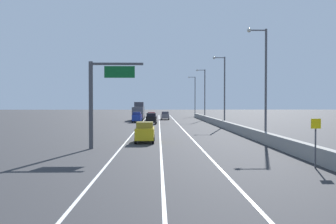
{
  "coord_description": "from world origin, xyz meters",
  "views": [
    {
      "loc": [
        -2.22,
        -7.15,
        3.94
      ],
      "look_at": [
        -1.06,
        38.37,
        2.88
      ],
      "focal_mm": 41.07,
      "sensor_mm": 36.0,
      "label": 1
    }
  ],
  "objects_px": {
    "lamp_post_right_second": "(264,77)",
    "car_red_0": "(151,116)",
    "speed_advisory_sign": "(316,139)",
    "car_black_4": "(151,119)",
    "car_blue_2": "(137,117)",
    "box_truck": "(139,112)",
    "overhead_sign_gantry": "(99,94)",
    "lamp_post_right_third": "(223,87)",
    "lamp_post_right_fifth": "(194,94)",
    "car_gray_1": "(165,115)",
    "lamp_post_right_fourth": "(204,91)",
    "car_yellow_3": "(145,132)"
  },
  "relations": [
    {
      "from": "overhead_sign_gantry",
      "to": "car_blue_2",
      "type": "relative_size",
      "value": 1.67
    },
    {
      "from": "lamp_post_right_fourth",
      "to": "car_black_4",
      "type": "xyz_separation_m",
      "value": [
        -11.87,
        -17.19,
        -5.64
      ]
    },
    {
      "from": "lamp_post_right_third",
      "to": "car_blue_2",
      "type": "bearing_deg",
      "value": 137.53
    },
    {
      "from": "car_yellow_3",
      "to": "car_black_4",
      "type": "relative_size",
      "value": 0.92
    },
    {
      "from": "box_truck",
      "to": "speed_advisory_sign",
      "type": "bearing_deg",
      "value": -77.78
    },
    {
      "from": "speed_advisory_sign",
      "to": "car_blue_2",
      "type": "xyz_separation_m",
      "value": [
        -13.84,
        55.69,
        -0.7
      ]
    },
    {
      "from": "overhead_sign_gantry",
      "to": "car_black_4",
      "type": "bearing_deg",
      "value": 84.44
    },
    {
      "from": "car_black_4",
      "to": "car_blue_2",
      "type": "bearing_deg",
      "value": 114.06
    },
    {
      "from": "lamp_post_right_second",
      "to": "lamp_post_right_fourth",
      "type": "distance_m",
      "value": 48.73
    },
    {
      "from": "lamp_post_right_fifth",
      "to": "car_yellow_3",
      "type": "height_order",
      "value": "lamp_post_right_fifth"
    },
    {
      "from": "speed_advisory_sign",
      "to": "car_black_4",
      "type": "bearing_deg",
      "value": 102.45
    },
    {
      "from": "overhead_sign_gantry",
      "to": "car_black_4",
      "type": "xyz_separation_m",
      "value": [
        3.76,
        38.68,
        -3.69
      ]
    },
    {
      "from": "speed_advisory_sign",
      "to": "lamp_post_right_fourth",
      "type": "relative_size",
      "value": 0.25
    },
    {
      "from": "speed_advisory_sign",
      "to": "car_black_4",
      "type": "distance_m",
      "value": 50.03
    },
    {
      "from": "speed_advisory_sign",
      "to": "car_red_0",
      "type": "bearing_deg",
      "value": 99.86
    },
    {
      "from": "lamp_post_right_second",
      "to": "lamp_post_right_third",
      "type": "relative_size",
      "value": 1.0
    },
    {
      "from": "car_blue_2",
      "to": "car_red_0",
      "type": "bearing_deg",
      "value": 70.45
    },
    {
      "from": "lamp_post_right_fourth",
      "to": "lamp_post_right_fifth",
      "type": "distance_m",
      "value": 24.36
    },
    {
      "from": "speed_advisory_sign",
      "to": "lamp_post_right_fifth",
      "type": "bearing_deg",
      "value": 89.27
    },
    {
      "from": "lamp_post_right_fifth",
      "to": "lamp_post_right_second",
      "type": "bearing_deg",
      "value": -89.64
    },
    {
      "from": "speed_advisory_sign",
      "to": "box_truck",
      "type": "xyz_separation_m",
      "value": [
        -13.99,
        64.58,
        0.15
      ]
    },
    {
      "from": "car_blue_2",
      "to": "lamp_post_right_third",
      "type": "bearing_deg",
      "value": -42.47
    },
    {
      "from": "overhead_sign_gantry",
      "to": "lamp_post_right_fourth",
      "type": "distance_m",
      "value": 58.05
    },
    {
      "from": "overhead_sign_gantry",
      "to": "car_yellow_3",
      "type": "distance_m",
      "value": 7.45
    },
    {
      "from": "overhead_sign_gantry",
      "to": "car_gray_1",
      "type": "distance_m",
      "value": 58.81
    },
    {
      "from": "car_red_0",
      "to": "car_black_4",
      "type": "height_order",
      "value": "car_black_4"
    },
    {
      "from": "car_red_0",
      "to": "car_blue_2",
      "type": "bearing_deg",
      "value": -109.55
    },
    {
      "from": "lamp_post_right_fourth",
      "to": "lamp_post_right_fifth",
      "type": "xyz_separation_m",
      "value": [
        0.06,
        24.36,
        0.0
      ]
    },
    {
      "from": "car_black_4",
      "to": "box_truck",
      "type": "distance_m",
      "value": 16.09
    },
    {
      "from": "lamp_post_right_fifth",
      "to": "car_blue_2",
      "type": "bearing_deg",
      "value": -113.37
    },
    {
      "from": "lamp_post_right_second",
      "to": "car_red_0",
      "type": "bearing_deg",
      "value": 105.31
    },
    {
      "from": "car_gray_1",
      "to": "car_black_4",
      "type": "bearing_deg",
      "value": -98.51
    },
    {
      "from": "box_truck",
      "to": "car_black_4",
      "type": "bearing_deg",
      "value": -78.48
    },
    {
      "from": "car_yellow_3",
      "to": "lamp_post_right_second",
      "type": "bearing_deg",
      "value": 8.39
    },
    {
      "from": "lamp_post_right_second",
      "to": "lamp_post_right_fourth",
      "type": "relative_size",
      "value": 1.0
    },
    {
      "from": "speed_advisory_sign",
      "to": "car_yellow_3",
      "type": "xyz_separation_m",
      "value": [
        -10.84,
        15.47,
        -0.73
      ]
    },
    {
      "from": "lamp_post_right_fifth",
      "to": "car_gray_1",
      "type": "height_order",
      "value": "lamp_post_right_fifth"
    },
    {
      "from": "lamp_post_right_second",
      "to": "lamp_post_right_third",
      "type": "height_order",
      "value": "same"
    },
    {
      "from": "lamp_post_right_third",
      "to": "box_truck",
      "type": "relative_size",
      "value": 1.24
    },
    {
      "from": "car_blue_2",
      "to": "car_black_4",
      "type": "bearing_deg",
      "value": -65.94
    },
    {
      "from": "lamp_post_right_second",
      "to": "car_red_0",
      "type": "xyz_separation_m",
      "value": [
        -12.66,
        46.25,
        -5.72
      ]
    },
    {
      "from": "car_blue_2",
      "to": "box_truck",
      "type": "bearing_deg",
      "value": 90.97
    },
    {
      "from": "lamp_post_right_fourth",
      "to": "car_red_0",
      "type": "distance_m",
      "value": 13.65
    },
    {
      "from": "car_red_0",
      "to": "car_black_4",
      "type": "bearing_deg",
      "value": -88.97
    },
    {
      "from": "lamp_post_right_fifth",
      "to": "car_blue_2",
      "type": "distance_m",
      "value": 38.23
    },
    {
      "from": "car_yellow_3",
      "to": "car_red_0",
      "type": "bearing_deg",
      "value": 90.25
    },
    {
      "from": "overhead_sign_gantry",
      "to": "car_yellow_3",
      "type": "bearing_deg",
      "value": 55.04
    },
    {
      "from": "lamp_post_right_fourth",
      "to": "box_truck",
      "type": "xyz_separation_m",
      "value": [
        -15.08,
        -1.46,
        -4.76
      ]
    },
    {
      "from": "lamp_post_right_third",
      "to": "speed_advisory_sign",
      "type": "bearing_deg",
      "value": -92.02
    },
    {
      "from": "lamp_post_right_fifth",
      "to": "car_black_4",
      "type": "distance_m",
      "value": 43.61
    }
  ]
}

